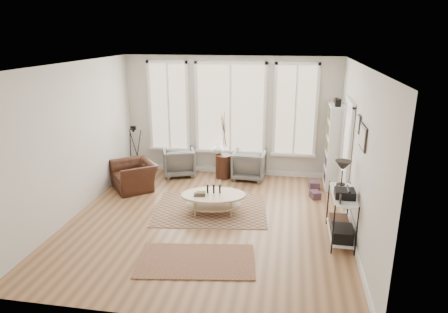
% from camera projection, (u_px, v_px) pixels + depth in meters
% --- Properties ---
extents(room, '(5.50, 5.54, 2.90)m').
position_uv_depth(room, '(209.00, 148.00, 7.18)').
color(room, '#A1724A').
rests_on(room, ground).
extents(bay_window, '(4.14, 0.12, 2.24)m').
position_uv_depth(bay_window, '(230.00, 110.00, 9.65)').
color(bay_window, beige).
rests_on(bay_window, ground).
extents(door, '(0.09, 1.06, 2.22)m').
position_uv_depth(door, '(346.00, 153.00, 7.92)').
color(door, silver).
rests_on(door, ground).
extents(bookcase, '(0.31, 0.85, 2.06)m').
position_uv_depth(bookcase, '(334.00, 146.00, 9.00)').
color(bookcase, white).
rests_on(bookcase, ground).
extents(low_shelf, '(0.38, 1.08, 1.30)m').
position_uv_depth(low_shelf, '(342.00, 211.00, 6.77)').
color(low_shelf, white).
rests_on(low_shelf, ground).
extents(wall_art, '(0.04, 0.88, 0.44)m').
position_uv_depth(wall_art, '(362.00, 134.00, 6.36)').
color(wall_art, black).
rests_on(wall_art, ground).
extents(rug_main, '(2.40, 1.93, 0.01)m').
position_uv_depth(rug_main, '(210.00, 209.00, 8.04)').
color(rug_main, brown).
rests_on(rug_main, ground).
extents(rug_runner, '(1.95, 1.26, 0.01)m').
position_uv_depth(rug_runner, '(196.00, 261.00, 6.23)').
color(rug_runner, maroon).
rests_on(rug_runner, ground).
extents(coffee_table, '(1.37, 0.98, 0.58)m').
position_uv_depth(coffee_table, '(213.00, 198.00, 7.81)').
color(coffee_table, tan).
rests_on(coffee_table, ground).
extents(armchair_left, '(0.97, 0.98, 0.70)m').
position_uv_depth(armchair_left, '(179.00, 161.00, 9.90)').
color(armchair_left, slate).
rests_on(armchair_left, ground).
extents(armchair_right, '(0.80, 0.82, 0.70)m').
position_uv_depth(armchair_right, '(249.00, 165.00, 9.65)').
color(armchair_right, slate).
rests_on(armchair_right, ground).
extents(side_table, '(0.39, 0.39, 1.63)m').
position_uv_depth(side_table, '(224.00, 147.00, 9.58)').
color(side_table, '#381C11').
rests_on(side_table, ground).
extents(vase, '(0.33, 0.33, 0.27)m').
position_uv_depth(vase, '(218.00, 148.00, 9.71)').
color(vase, silver).
rests_on(vase, side_table).
extents(accent_chair, '(1.28, 1.26, 0.63)m').
position_uv_depth(accent_chair, '(134.00, 176.00, 9.03)').
color(accent_chair, '#381C11').
rests_on(accent_chair, ground).
extents(tripod_camera, '(0.45, 0.45, 1.28)m').
position_uv_depth(tripod_camera, '(135.00, 154.00, 9.71)').
color(tripod_camera, black).
rests_on(tripod_camera, ground).
extents(book_stack_near, '(0.25, 0.30, 0.18)m').
position_uv_depth(book_stack_near, '(314.00, 185.00, 9.09)').
color(book_stack_near, maroon).
rests_on(book_stack_near, ground).
extents(book_stack_far, '(0.26, 0.29, 0.15)m').
position_uv_depth(book_stack_far, '(315.00, 195.00, 8.58)').
color(book_stack_far, maroon).
rests_on(book_stack_far, ground).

